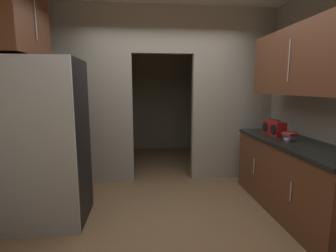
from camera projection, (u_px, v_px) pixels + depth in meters
ground at (174, 226)px, 2.83m from camera, size 20.00×20.00×0.00m
kitchen_partition at (163, 91)px, 4.07m from camera, size 3.72×0.12×2.85m
adjoining_room_shell at (157, 94)px, 5.69m from camera, size 3.72×2.31×2.85m
refrigerator at (46, 143)px, 2.83m from camera, size 0.84×0.74×1.89m
lower_cabinet_run at (294, 178)px, 3.09m from camera, size 0.66×1.99×0.92m
upper_cabinet_counterside at (304, 61)px, 2.87m from camera, size 0.36×1.79×0.79m
upper_cabinet_fridgeside at (18, 13)px, 2.68m from camera, size 0.36×0.92×0.91m
boombox at (274, 128)px, 3.47m from camera, size 0.16×0.38×0.22m
book_stack at (290, 136)px, 3.10m from camera, size 0.15×0.17×0.10m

